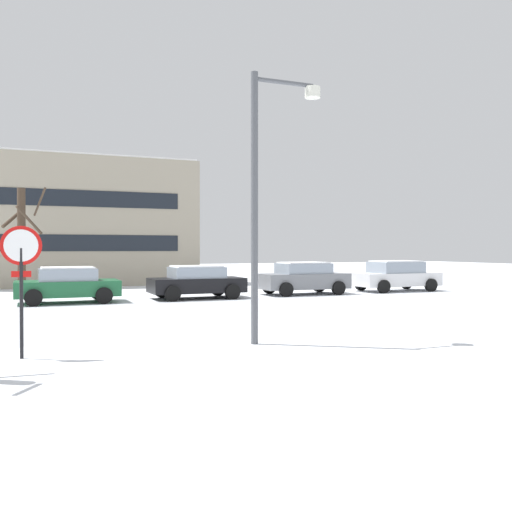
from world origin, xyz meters
TOP-DOWN VIEW (x-y plane):
  - ground_plane at (0.00, 0.00)m, footprint 120.00×120.00m
  - road_surface at (0.00, 3.52)m, footprint 80.00×9.04m
  - stop_sign at (-2.86, -2.31)m, footprint 0.76×0.09m
  - street_lamp at (2.21, -2.49)m, footprint 1.71×0.36m
  - parked_car_green at (-1.26, 9.01)m, footprint 3.88×2.14m
  - parked_car_black at (3.94, 8.93)m, footprint 3.92×2.15m
  - parked_car_gray at (9.13, 9.14)m, footprint 4.09×2.05m
  - parked_car_white at (14.33, 9.21)m, footprint 4.30×2.16m
  - tree_far_right at (-2.92, 13.39)m, footprint 1.91×1.95m
  - building_far_left at (0.07, 22.59)m, footprint 13.39×9.51m

SIDE VIEW (x-z plane):
  - ground_plane at x=0.00m, z-range 0.00..0.00m
  - road_surface at x=0.00m, z-range 0.00..0.00m
  - parked_car_black at x=3.94m, z-range 0.02..1.42m
  - parked_car_green at x=-1.26m, z-range 0.02..1.42m
  - parked_car_gray at x=9.13m, z-range 0.01..1.51m
  - parked_car_white at x=14.33m, z-range 0.01..1.53m
  - stop_sign at x=-2.86m, z-range 0.52..3.08m
  - tree_far_right at x=-2.92m, z-range 0.13..5.00m
  - street_lamp at x=2.21m, z-range 0.64..6.68m
  - building_far_left at x=0.07m, z-range 0.00..7.37m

